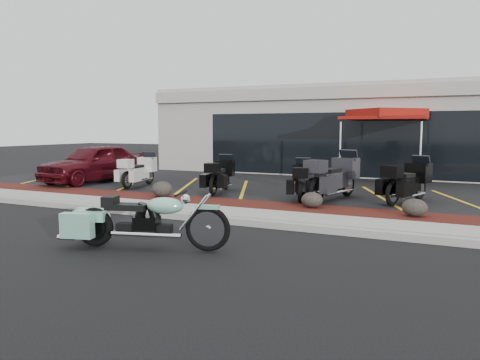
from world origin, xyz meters
The scene contains 18 objects.
ground centered at (0.00, 0.00, 0.00)m, with size 90.00×90.00×0.00m, color black.
curb centered at (0.00, 0.90, 0.07)m, with size 24.00×0.25×0.15m, color gray.
sidewalk centered at (0.00, 1.60, 0.07)m, with size 24.00×1.20×0.15m, color gray.
mulch_bed centered at (0.00, 2.80, 0.08)m, with size 24.00×1.20×0.16m, color black.
upper_lot centered at (0.00, 8.20, 0.07)m, with size 26.00×9.60×0.15m, color black.
dealership_building centered at (0.00, 14.47, 2.01)m, with size 18.00×8.16×4.00m.
boulder_left centered at (-3.58, 2.84, 0.39)m, with size 0.64×0.54×0.46m, color black.
boulder_mid centered at (0.93, 2.89, 0.36)m, with size 0.55×0.46×0.39m, color black.
boulder_right centered at (3.39, 2.72, 0.36)m, with size 0.57×0.48×0.41m, color black.
hero_cruiser centered at (0.32, -1.46, 0.53)m, with size 3.03×0.77×1.07m, color #7ABEA4, non-canonical shape.
touring_white centered at (-5.83, 5.31, 0.74)m, with size 2.03×0.77×1.18m, color silver, non-canonical shape.
touring_black_front centered at (-2.63, 5.12, 0.74)m, with size 2.02×0.77×1.18m, color black, non-canonical shape.
touring_black_mid centered at (0.07, 4.88, 0.72)m, with size 1.97×0.75×1.15m, color black, non-canonical shape.
touring_grey centered at (1.31, 5.30, 0.84)m, with size 2.39×0.91×1.39m, color #2B2A2F, non-canonical shape.
touring_black_rear centered at (3.29, 5.49, 0.78)m, with size 2.17×0.83×1.26m, color black, non-canonical shape.
parked_car centered at (-8.12, 5.01, 0.87)m, with size 1.70×4.22×1.44m, color #410910.
traffic_cone centered at (-1.18, 8.09, 0.37)m, with size 0.35×0.35×0.45m, color #E14C07.
popup_canopy centered at (1.72, 9.77, 2.62)m, with size 3.54×3.54×2.72m.
Camera 1 is at (4.21, -8.49, 2.16)m, focal length 35.00 mm.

